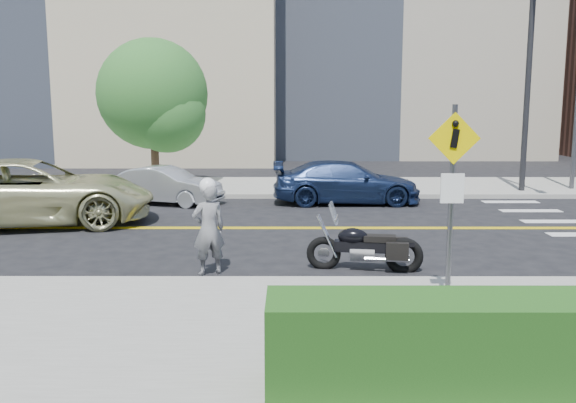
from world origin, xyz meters
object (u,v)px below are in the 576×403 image
(motorcyclist, at_px, (209,227))
(suv, at_px, (31,192))
(pedestrian_sign, at_px, (452,184))
(motorcycle, at_px, (365,237))
(parked_car_silver, at_px, (165,185))
(parked_car_blue, at_px, (346,182))

(motorcyclist, relative_size, suv, 0.29)
(pedestrian_sign, relative_size, motorcycle, 1.40)
(suv, bearing_deg, motorcyclist, -144.88)
(pedestrian_sign, distance_m, suv, 11.50)
(pedestrian_sign, bearing_deg, suv, 143.93)
(motorcycle, height_order, parked_car_silver, motorcycle)
(parked_car_silver, height_order, parked_car_blue, parked_car_blue)
(pedestrian_sign, xyz_separation_m, parked_car_silver, (-6.43, 10.20, -1.36))
(pedestrian_sign, xyz_separation_m, suv, (-9.26, 6.74, -1.08))
(pedestrian_sign, height_order, suv, pedestrian_sign)
(pedestrian_sign, distance_m, parked_car_blue, 10.45)
(motorcyclist, height_order, parked_car_silver, motorcyclist)
(suv, xyz_separation_m, parked_car_silver, (2.83, 3.46, -0.28))
(motorcycle, bearing_deg, parked_car_blue, 95.54)
(motorcycle, xyz_separation_m, parked_car_silver, (-5.42, 7.93, -0.05))
(suv, relative_size, parked_car_silver, 1.73)
(parked_car_blue, bearing_deg, parked_car_silver, 90.39)
(motorcyclist, height_order, motorcycle, motorcyclist)
(suv, bearing_deg, parked_car_blue, -80.32)
(motorcyclist, bearing_deg, pedestrian_sign, 128.20)
(suv, bearing_deg, motorcycle, -131.42)
(pedestrian_sign, relative_size, parked_car_blue, 0.64)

